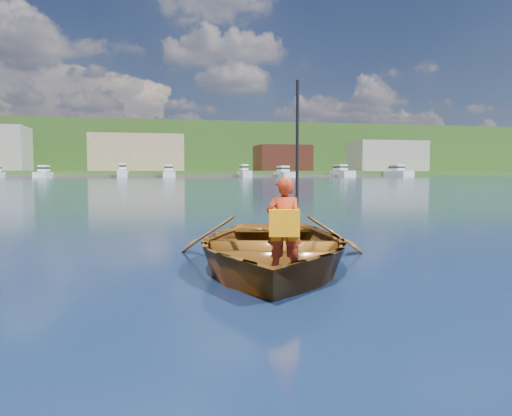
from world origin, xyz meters
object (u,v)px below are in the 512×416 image
(child_paddler, at_px, (284,225))
(rowboat, at_px, (271,247))
(dock, at_px, (124,176))
(marina_yachts, at_px, (194,173))

(child_paddler, bearing_deg, rowboat, 85.49)
(rowboat, bearing_deg, dock, 93.41)
(rowboat, height_order, child_paddler, child_paddler)
(dock, xyz_separation_m, marina_yachts, (20.38, -4.67, 0.99))
(marina_yachts, bearing_deg, dock, 167.09)
(dock, bearing_deg, marina_yachts, -12.91)
(rowboat, height_order, marina_yachts, marina_yachts)
(rowboat, xyz_separation_m, marina_yachts, (11.57, 143.41, 1.12))
(rowboat, relative_size, marina_yachts, 0.03)
(rowboat, distance_m, dock, 148.35)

